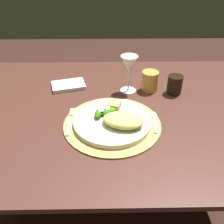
{
  "coord_description": "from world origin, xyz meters",
  "views": [
    {
      "loc": [
        -0.03,
        -0.81,
        1.26
      ],
      "look_at": [
        -0.02,
        -0.06,
        0.73
      ],
      "focal_mm": 39.38,
      "sensor_mm": 36.0,
      "label": 1
    }
  ],
  "objects_px": {
    "dining_table": "(116,136)",
    "dinner_plate": "(112,121)",
    "dark_tumbler": "(175,85)",
    "fork": "(70,123)",
    "wine_glass": "(129,66)",
    "amber_tumbler": "(150,81)",
    "spoon": "(154,118)",
    "napkin": "(68,85)"
  },
  "relations": [
    {
      "from": "dark_tumbler",
      "to": "fork",
      "type": "bearing_deg",
      "value": -152.73
    },
    {
      "from": "dining_table",
      "to": "wine_glass",
      "type": "height_order",
      "value": "wine_glass"
    },
    {
      "from": "fork",
      "to": "napkin",
      "type": "distance_m",
      "value": 0.28
    },
    {
      "from": "dinner_plate",
      "to": "fork",
      "type": "height_order",
      "value": "dinner_plate"
    },
    {
      "from": "spoon",
      "to": "amber_tumbler",
      "type": "relative_size",
      "value": 1.48
    },
    {
      "from": "napkin",
      "to": "amber_tumbler",
      "type": "bearing_deg",
      "value": -5.02
    },
    {
      "from": "dining_table",
      "to": "fork",
      "type": "height_order",
      "value": "fork"
    },
    {
      "from": "spoon",
      "to": "wine_glass",
      "type": "bearing_deg",
      "value": 110.26
    },
    {
      "from": "amber_tumbler",
      "to": "dark_tumbler",
      "type": "relative_size",
      "value": 1.08
    },
    {
      "from": "fork",
      "to": "amber_tumbler",
      "type": "relative_size",
      "value": 1.88
    },
    {
      "from": "dining_table",
      "to": "napkin",
      "type": "height_order",
      "value": "napkin"
    },
    {
      "from": "dining_table",
      "to": "dinner_plate",
      "type": "relative_size",
      "value": 5.08
    },
    {
      "from": "wine_glass",
      "to": "amber_tumbler",
      "type": "bearing_deg",
      "value": 5.17
    },
    {
      "from": "amber_tumbler",
      "to": "napkin",
      "type": "bearing_deg",
      "value": 174.98
    },
    {
      "from": "dinner_plate",
      "to": "dark_tumbler",
      "type": "xyz_separation_m",
      "value": [
        0.27,
        0.22,
        0.03
      ]
    },
    {
      "from": "fork",
      "to": "dining_table",
      "type": "bearing_deg",
      "value": 32.15
    },
    {
      "from": "dinner_plate",
      "to": "wine_glass",
      "type": "xyz_separation_m",
      "value": [
        0.07,
        0.24,
        0.1
      ]
    },
    {
      "from": "dining_table",
      "to": "dark_tumbler",
      "type": "xyz_separation_m",
      "value": [
        0.25,
        0.11,
        0.19
      ]
    },
    {
      "from": "spoon",
      "to": "wine_glass",
      "type": "relative_size",
      "value": 0.79
    },
    {
      "from": "wine_glass",
      "to": "dark_tumbler",
      "type": "distance_m",
      "value": 0.21
    },
    {
      "from": "napkin",
      "to": "dark_tumbler",
      "type": "bearing_deg",
      "value": -7.37
    },
    {
      "from": "fork",
      "to": "spoon",
      "type": "xyz_separation_m",
      "value": [
        0.31,
        0.02,
        0.0
      ]
    },
    {
      "from": "dining_table",
      "to": "dark_tumbler",
      "type": "bearing_deg",
      "value": 23.76
    },
    {
      "from": "fork",
      "to": "wine_glass",
      "type": "distance_m",
      "value": 0.35
    },
    {
      "from": "dinner_plate",
      "to": "spoon",
      "type": "xyz_separation_m",
      "value": [
        0.15,
        0.02,
        -0.01
      ]
    },
    {
      "from": "dark_tumbler",
      "to": "spoon",
      "type": "bearing_deg",
      "value": -120.21
    },
    {
      "from": "dining_table",
      "to": "napkin",
      "type": "distance_m",
      "value": 0.31
    },
    {
      "from": "fork",
      "to": "amber_tumbler",
      "type": "xyz_separation_m",
      "value": [
        0.32,
        0.25,
        0.03
      ]
    },
    {
      "from": "amber_tumbler",
      "to": "spoon",
      "type": "bearing_deg",
      "value": -93.26
    },
    {
      "from": "dining_table",
      "to": "spoon",
      "type": "height_order",
      "value": "spoon"
    },
    {
      "from": "dinner_plate",
      "to": "napkin",
      "type": "bearing_deg",
      "value": 124.47
    },
    {
      "from": "dinner_plate",
      "to": "fork",
      "type": "bearing_deg",
      "value": 178.91
    },
    {
      "from": "dining_table",
      "to": "wine_glass",
      "type": "xyz_separation_m",
      "value": [
        0.06,
        0.13,
        0.26
      ]
    },
    {
      "from": "dining_table",
      "to": "spoon",
      "type": "bearing_deg",
      "value": -32.14
    },
    {
      "from": "wine_glass",
      "to": "dark_tumbler",
      "type": "xyz_separation_m",
      "value": [
        0.2,
        -0.02,
        -0.08
      ]
    },
    {
      "from": "dinner_plate",
      "to": "spoon",
      "type": "relative_size",
      "value": 2.16
    },
    {
      "from": "spoon",
      "to": "napkin",
      "type": "xyz_separation_m",
      "value": [
        -0.35,
        0.26,
        -0.0
      ]
    },
    {
      "from": "amber_tumbler",
      "to": "dark_tumbler",
      "type": "bearing_deg",
      "value": -15.35
    },
    {
      "from": "napkin",
      "to": "amber_tumbler",
      "type": "distance_m",
      "value": 0.36
    },
    {
      "from": "amber_tumbler",
      "to": "dark_tumbler",
      "type": "height_order",
      "value": "amber_tumbler"
    },
    {
      "from": "dining_table",
      "to": "dinner_plate",
      "type": "distance_m",
      "value": 0.19
    },
    {
      "from": "fork",
      "to": "spoon",
      "type": "distance_m",
      "value": 0.31
    }
  ]
}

